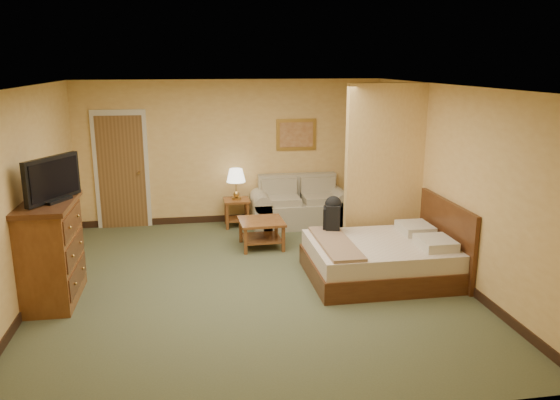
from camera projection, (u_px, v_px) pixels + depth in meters
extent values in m
plane|color=#4C5336|center=(251.00, 283.00, 7.36)|extent=(6.00, 6.00, 0.00)
plane|color=white|center=(249.00, 86.00, 6.72)|extent=(6.00, 6.00, 0.00)
cube|color=#E1B060|center=(232.00, 152.00, 9.91)|extent=(5.50, 0.02, 2.60)
cube|color=#E1B060|center=(24.00, 198.00, 6.60)|extent=(0.02, 6.00, 2.60)
cube|color=#E1B060|center=(449.00, 182.00, 7.48)|extent=(0.02, 6.00, 2.60)
cube|color=#E1B060|center=(384.00, 170.00, 8.27)|extent=(1.20, 0.15, 2.60)
cube|color=beige|center=(122.00, 170.00, 9.63)|extent=(0.94, 0.06, 2.10)
cube|color=brown|center=(122.00, 172.00, 9.62)|extent=(0.80, 0.04, 2.00)
cylinder|color=#AE8540|center=(139.00, 172.00, 9.62)|extent=(0.04, 0.12, 0.04)
cube|color=black|center=(233.00, 218.00, 10.20)|extent=(5.50, 0.02, 0.12)
cube|color=tan|center=(300.00, 214.00, 9.91)|extent=(1.45, 0.78, 0.44)
cube|color=tan|center=(297.00, 186.00, 10.12)|extent=(1.45, 0.19, 0.46)
cube|color=tan|center=(261.00, 214.00, 9.79)|extent=(0.31, 0.78, 0.49)
cube|color=tan|center=(339.00, 210.00, 10.02)|extent=(0.31, 0.78, 0.49)
cube|color=brown|center=(236.00, 200.00, 9.78)|extent=(0.46, 0.46, 0.04)
cube|color=brown|center=(237.00, 219.00, 9.86)|extent=(0.39, 0.39, 0.03)
cube|color=brown|center=(227.00, 217.00, 9.64)|extent=(0.05, 0.05, 0.47)
cube|color=brown|center=(248.00, 216.00, 9.69)|extent=(0.05, 0.05, 0.47)
cube|color=brown|center=(226.00, 212.00, 9.99)|extent=(0.05, 0.05, 0.47)
cube|color=brown|center=(246.00, 211.00, 10.04)|extent=(0.05, 0.05, 0.47)
cylinder|color=#AE8540|center=(236.00, 198.00, 9.77)|extent=(0.17, 0.17, 0.04)
cylinder|color=#AE8540|center=(236.00, 187.00, 9.72)|extent=(0.02, 0.02, 0.28)
cone|color=white|center=(236.00, 175.00, 9.67)|extent=(0.34, 0.34, 0.23)
cube|color=brown|center=(261.00, 221.00, 8.69)|extent=(0.72, 0.72, 0.04)
cube|color=brown|center=(261.00, 238.00, 8.75)|extent=(0.61, 0.61, 0.03)
cube|color=brown|center=(245.00, 241.00, 8.41)|extent=(0.05, 0.05, 0.42)
cube|color=brown|center=(277.00, 228.00, 9.07)|extent=(0.05, 0.05, 0.42)
cube|color=#B78E3F|center=(296.00, 135.00, 10.00)|extent=(0.74, 0.03, 0.58)
cube|color=#9D5730|center=(296.00, 135.00, 9.98)|extent=(0.62, 0.02, 0.45)
cube|color=brown|center=(52.00, 254.00, 6.69)|extent=(0.56, 1.11, 1.21)
cube|color=#44210F|center=(46.00, 204.00, 6.53)|extent=(0.63, 1.19, 0.06)
cube|color=black|center=(55.00, 200.00, 6.53)|extent=(0.38, 0.45, 0.03)
cube|color=black|center=(52.00, 179.00, 6.47)|extent=(0.48, 0.81, 0.53)
cube|color=#44210F|center=(378.00, 268.00, 7.51)|extent=(1.91, 1.53, 0.29)
cube|color=beige|center=(379.00, 250.00, 7.44)|extent=(1.85, 1.47, 0.23)
cube|color=#44210F|center=(446.00, 238.00, 7.57)|extent=(0.06, 1.63, 1.05)
cube|color=beige|center=(436.00, 243.00, 7.19)|extent=(0.43, 0.53, 0.13)
cube|color=beige|center=(415.00, 228.00, 7.83)|extent=(0.43, 0.53, 0.13)
cube|color=#8A694B|center=(335.00, 243.00, 7.31)|extent=(0.43, 1.43, 0.05)
cube|color=black|center=(333.00, 218.00, 7.85)|extent=(0.27, 0.34, 0.40)
sphere|color=black|center=(333.00, 204.00, 7.80)|extent=(0.24, 0.24, 0.24)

